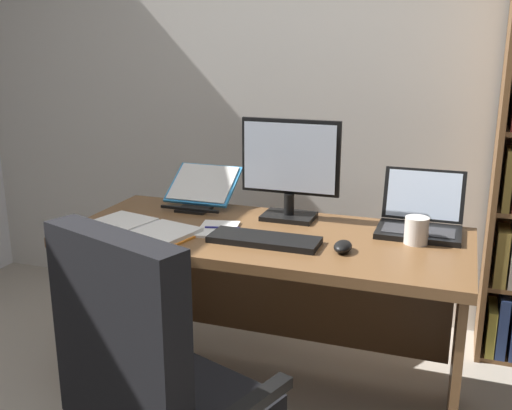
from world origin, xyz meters
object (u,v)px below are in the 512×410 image
object	(u,v)px
open_binder	(139,230)
pen	(222,228)
laptop	(420,219)
coffee_mug	(416,230)
notepad	(218,229)
monitor	(290,171)
desk	(271,275)
reading_stand_with_book	(202,188)
keyboard	(264,240)
computer_mouse	(343,247)

from	to	relation	value
open_binder	pen	distance (m)	0.33
laptop	coffee_mug	size ratio (longest dim) A/B	3.13
notepad	pen	bearing A→B (deg)	0.00
open_binder	laptop	bearing A→B (deg)	33.66
monitor	notepad	size ratio (longest dim) A/B	2.03
desk	open_binder	xyz separation A→B (m)	(-0.48, -0.24, 0.22)
laptop	reading_stand_with_book	xyz separation A→B (m)	(-0.98, 0.06, 0.03)
laptop	open_binder	xyz separation A→B (m)	(-1.05, -0.39, -0.04)
keyboard	coffee_mug	bearing A→B (deg)	18.53
monitor	coffee_mug	xyz separation A→B (m)	(0.54, -0.15, -0.16)
open_binder	notepad	size ratio (longest dim) A/B	2.47
monitor	pen	xyz separation A→B (m)	(-0.21, -0.25, -0.20)
open_binder	pen	bearing A→B (deg)	36.40
monitor	notepad	bearing A→B (deg)	-131.54
desk	reading_stand_with_book	world-z (taller)	reading_stand_with_book
keyboard	computer_mouse	world-z (taller)	computer_mouse
laptop	coffee_mug	world-z (taller)	laptop
computer_mouse	open_binder	distance (m)	0.81
laptop	pen	bearing A→B (deg)	-160.94
desk	keyboard	bearing A→B (deg)	-80.55
keyboard	computer_mouse	xyz separation A→B (m)	(0.30, 0.00, 0.01)
monitor	reading_stand_with_book	bearing A→B (deg)	171.55
reading_stand_with_book	laptop	bearing A→B (deg)	-3.54
pen	desk	bearing A→B (deg)	32.61
notepad	computer_mouse	bearing A→B (deg)	-8.64
desk	laptop	bearing A→B (deg)	14.39
computer_mouse	notepad	size ratio (longest dim) A/B	0.50
laptop	computer_mouse	xyz separation A→B (m)	(-0.24, -0.34, -0.03)
notepad	desk	bearing A→B (deg)	29.84
monitor	laptop	distance (m)	0.57
reading_stand_with_book	coffee_mug	bearing A→B (deg)	-12.52
laptop	reading_stand_with_book	world-z (taller)	laptop
monitor	coffee_mug	distance (m)	0.58
laptop	computer_mouse	bearing A→B (deg)	-125.68
computer_mouse	reading_stand_with_book	bearing A→B (deg)	151.61
desk	computer_mouse	distance (m)	0.45
keyboard	open_binder	world-z (taller)	same
keyboard	open_binder	bearing A→B (deg)	-174.42
keyboard	reading_stand_with_book	world-z (taller)	reading_stand_with_book
computer_mouse	pen	world-z (taller)	computer_mouse
desk	reading_stand_with_book	distance (m)	0.54
reading_stand_with_book	open_binder	xyz separation A→B (m)	(-0.07, -0.45, -0.07)
desk	monitor	xyz separation A→B (m)	(0.03, 0.14, 0.42)
monitor	coffee_mug	world-z (taller)	monitor
computer_mouse	pen	distance (m)	0.51
pen	laptop	bearing A→B (deg)	19.06
notepad	coffee_mug	size ratio (longest dim) A/B	2.04
computer_mouse	notepad	distance (m)	0.53
pen	coffee_mug	distance (m)	0.75
open_binder	keyboard	bearing A→B (deg)	19.04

